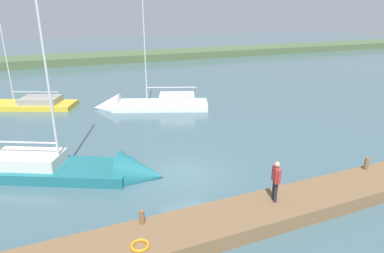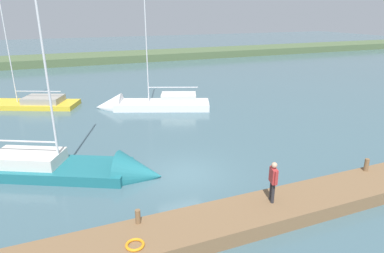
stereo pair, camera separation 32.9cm
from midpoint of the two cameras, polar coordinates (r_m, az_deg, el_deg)
ground_plane at (r=17.69m, az=-0.75°, el=-8.10°), size 200.00×200.00×0.00m
far_shoreline at (r=59.19m, az=-16.61°, el=10.57°), size 180.00×8.00×2.40m
dock_pier at (r=13.67m, az=7.14°, el=-15.78°), size 22.93×2.24×0.62m
mooring_post_near at (r=12.91m, az=-8.52°, el=-15.04°), size 0.20×0.20×0.56m
mooring_post_far at (r=18.68m, az=28.20°, el=-5.82°), size 0.22×0.22×0.63m
life_ring_buoy at (r=12.00m, az=-8.94°, el=-19.42°), size 0.66×0.66×0.10m
sailboat_outer_mooring at (r=29.44m, az=-7.82°, el=3.51°), size 10.10×5.92×12.36m
sailboat_far_right at (r=18.38m, az=-18.07°, el=-7.32°), size 10.43×6.96×13.16m
sailboat_inner_slip at (r=34.09m, az=-29.08°, el=3.21°), size 10.60×6.67×11.82m
person_on_dock at (r=14.09m, az=14.41°, el=-8.72°), size 0.35×0.65×1.78m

